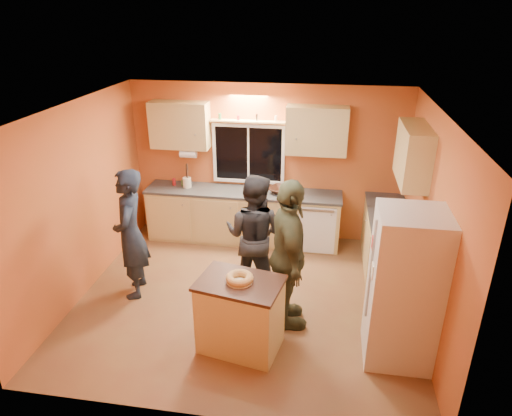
% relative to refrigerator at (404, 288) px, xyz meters
% --- Properties ---
extents(ground, '(4.50, 4.50, 0.00)m').
position_rel_refrigerator_xyz_m(ground, '(-1.89, 0.80, -0.90)').
color(ground, brown).
rests_on(ground, ground).
extents(room_shell, '(4.54, 4.04, 2.61)m').
position_rel_refrigerator_xyz_m(room_shell, '(-1.77, 1.21, 0.72)').
color(room_shell, '#C05A31').
rests_on(room_shell, ground).
extents(back_counter, '(4.23, 0.62, 0.90)m').
position_rel_refrigerator_xyz_m(back_counter, '(-1.88, 2.50, -0.45)').
color(back_counter, tan).
rests_on(back_counter, ground).
extents(right_counter, '(0.62, 1.84, 0.90)m').
position_rel_refrigerator_xyz_m(right_counter, '(0.06, 1.30, -0.45)').
color(right_counter, tan).
rests_on(right_counter, ground).
extents(refrigerator, '(0.72, 0.70, 1.80)m').
position_rel_refrigerator_xyz_m(refrigerator, '(0.00, 0.00, 0.00)').
color(refrigerator, silver).
rests_on(refrigerator, ground).
extents(island, '(1.04, 0.80, 0.90)m').
position_rel_refrigerator_xyz_m(island, '(-1.78, -0.15, -0.44)').
color(island, tan).
rests_on(island, ground).
extents(bundt_pastry, '(0.31, 0.31, 0.09)m').
position_rel_refrigerator_xyz_m(bundt_pastry, '(-1.78, -0.15, 0.05)').
color(bundt_pastry, tan).
rests_on(bundt_pastry, island).
extents(person_left, '(0.58, 0.74, 1.81)m').
position_rel_refrigerator_xyz_m(person_left, '(-3.43, 0.73, 0.01)').
color(person_left, black).
rests_on(person_left, ground).
extents(person_center, '(0.96, 0.82, 1.72)m').
position_rel_refrigerator_xyz_m(person_center, '(-1.82, 1.05, -0.04)').
color(person_center, black).
rests_on(person_center, ground).
extents(person_right, '(0.74, 1.21, 1.93)m').
position_rel_refrigerator_xyz_m(person_right, '(-1.29, 0.38, 0.06)').
color(person_right, '#313723').
rests_on(person_right, ground).
extents(mixing_bowl, '(0.48, 0.48, 0.09)m').
position_rel_refrigerator_xyz_m(mixing_bowl, '(-1.60, 2.52, 0.05)').
color(mixing_bowl, black).
rests_on(mixing_bowl, back_counter).
extents(utensil_crock, '(0.14, 0.14, 0.17)m').
position_rel_refrigerator_xyz_m(utensil_crock, '(-3.19, 2.52, 0.09)').
color(utensil_crock, '#EBE2C5').
rests_on(utensil_crock, back_counter).
extents(potted_plant, '(0.28, 0.25, 0.29)m').
position_rel_refrigerator_xyz_m(potted_plant, '(-0.00, 1.08, 0.15)').
color(potted_plant, gray).
rests_on(potted_plant, right_counter).
extents(red_box, '(0.18, 0.15, 0.07)m').
position_rel_refrigerator_xyz_m(red_box, '(-0.01, 1.47, 0.04)').
color(red_box, '#A5191C').
rests_on(red_box, right_counter).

